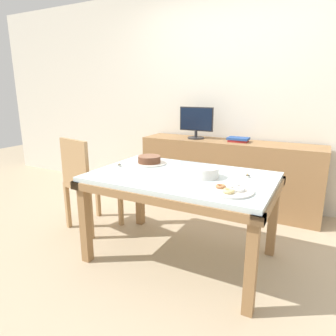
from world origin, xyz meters
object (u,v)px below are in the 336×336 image
(chair, at_px, (86,180))
(computer_monitor, at_px, (196,123))
(book_stack, at_px, (238,140))
(tealight_near_front, at_px, (200,166))
(plate_stack, at_px, (205,172))
(tealight_left_edge, at_px, (248,176))
(tealight_near_cakes, at_px, (119,165))
(pastry_platter, at_px, (230,190))
(cake_chocolate_round, at_px, (149,160))

(chair, xyz_separation_m, computer_monitor, (0.65, 1.23, 0.48))
(book_stack, relative_size, tealight_near_front, 5.90)
(plate_stack, xyz_separation_m, tealight_near_front, (-0.15, 0.28, -0.03))
(tealight_left_edge, xyz_separation_m, tealight_near_cakes, (-1.08, -0.19, 0.00))
(tealight_left_edge, bearing_deg, tealight_near_cakes, -169.99)
(plate_stack, bearing_deg, pastry_platter, -41.55)
(cake_chocolate_round, relative_size, tealight_near_cakes, 7.70)
(pastry_platter, bearing_deg, cake_chocolate_round, 154.59)
(tealight_left_edge, bearing_deg, computer_monitor, 128.74)
(book_stack, bearing_deg, tealight_near_cakes, -118.13)
(tealight_near_cakes, bearing_deg, plate_stack, 2.24)
(pastry_platter, distance_m, tealight_near_cakes, 1.07)
(computer_monitor, relative_size, tealight_near_cakes, 10.60)
(book_stack, relative_size, tealight_near_cakes, 5.90)
(cake_chocolate_round, xyz_separation_m, pastry_platter, (0.87, -0.42, -0.02))
(cake_chocolate_round, bearing_deg, tealight_near_cakes, -130.52)
(cake_chocolate_round, relative_size, tealight_near_front, 7.70)
(tealight_near_cakes, bearing_deg, tealight_near_front, 26.31)
(plate_stack, height_order, tealight_left_edge, plate_stack)
(chair, distance_m, computer_monitor, 1.47)
(book_stack, xyz_separation_m, plate_stack, (0.09, -1.28, -0.07))
(tealight_near_front, bearing_deg, tealight_left_edge, -15.59)
(chair, relative_size, book_stack, 3.98)
(tealight_left_edge, xyz_separation_m, tealight_near_front, (-0.44, 0.12, 0.00))
(cake_chocolate_round, bearing_deg, chair, -168.26)
(chair, distance_m, tealight_near_front, 1.15)
(plate_stack, bearing_deg, book_stack, 93.93)
(chair, height_order, tealight_near_front, chair)
(book_stack, bearing_deg, tealight_near_front, -93.82)
(chair, bearing_deg, book_stack, 46.51)
(plate_stack, bearing_deg, computer_monitor, 115.50)
(computer_monitor, relative_size, tealight_left_edge, 10.60)
(computer_monitor, relative_size, pastry_platter, 1.33)
(tealight_near_front, bearing_deg, cake_chocolate_round, -167.24)
(book_stack, bearing_deg, cake_chocolate_round, -115.33)
(tealight_left_edge, bearing_deg, plate_stack, -151.06)
(tealight_left_edge, distance_m, tealight_near_cakes, 1.09)
(plate_stack, distance_m, tealight_near_cakes, 0.79)
(book_stack, xyz_separation_m, cake_chocolate_round, (-0.52, -1.10, -0.07))
(pastry_platter, xyz_separation_m, plate_stack, (-0.27, 0.24, 0.03))
(pastry_platter, xyz_separation_m, tealight_near_cakes, (-1.05, 0.20, -0.00))
(computer_monitor, relative_size, cake_chocolate_round, 1.38)
(book_stack, bearing_deg, tealight_left_edge, -71.45)
(cake_chocolate_round, xyz_separation_m, tealight_near_cakes, (-0.18, -0.21, -0.02))
(pastry_platter, height_order, tealight_near_front, same)
(cake_chocolate_round, bearing_deg, pastry_platter, -25.41)
(chair, relative_size, cake_chocolate_round, 3.05)
(tealight_left_edge, bearing_deg, tealight_near_front, 164.41)
(pastry_platter, xyz_separation_m, tealight_near_front, (-0.42, 0.52, -0.00))
(book_stack, distance_m, tealight_left_edge, 1.19)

